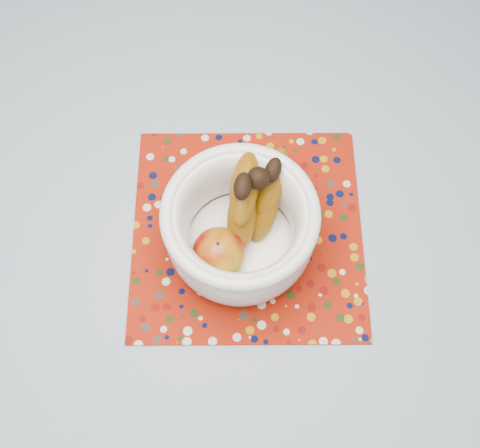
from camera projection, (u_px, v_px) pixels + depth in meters
The scene contains 4 objects.
table at pixel (189, 230), 1.07m from camera, with size 1.20×1.20×0.75m.
tablecloth at pixel (186, 212), 1.00m from camera, with size 1.32×1.32×0.01m, color #637BA6.
placemat at pixel (247, 231), 0.97m from camera, with size 0.40×0.40×0.00m, color maroon.
fruit_bowl at pixel (245, 222), 0.88m from camera, with size 0.25×0.26×0.20m.
Camera 1 is at (0.08, -0.42, 1.66)m, focal length 42.00 mm.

